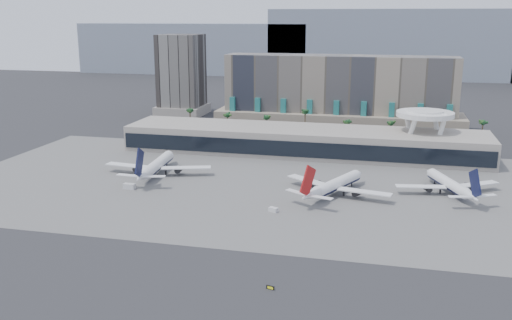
% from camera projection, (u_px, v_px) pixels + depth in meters
% --- Properties ---
extents(ground, '(900.00, 900.00, 0.00)m').
position_uv_depth(ground, '(246.00, 238.00, 168.70)').
color(ground, '#232326').
rests_on(ground, ground).
extents(apron_pad, '(260.00, 130.00, 0.06)m').
position_uv_depth(apron_pad, '(281.00, 185.00, 220.52)').
color(apron_pad, '#5B5B59').
rests_on(apron_pad, ground).
extents(mountain_ridge, '(680.00, 60.00, 70.00)m').
position_uv_depth(mountain_ridge, '(383.00, 49.00, 597.88)').
color(mountain_ridge, gray).
rests_on(mountain_ridge, ground).
extents(hotel, '(140.00, 30.00, 42.00)m').
position_uv_depth(hotel, '(339.00, 100.00, 326.63)').
color(hotel, gray).
rests_on(hotel, ground).
extents(office_tower, '(30.00, 30.00, 52.00)m').
position_uv_depth(office_tower, '(182.00, 80.00, 372.98)').
color(office_tower, black).
rests_on(office_tower, ground).
extents(terminal, '(170.00, 32.50, 14.50)m').
position_uv_depth(terminal, '(303.00, 140.00, 270.59)').
color(terminal, '#9F978C').
rests_on(terminal, ground).
extents(saucer_structure, '(26.00, 26.00, 21.89)m').
position_uv_depth(saucer_structure, '(425.00, 118.00, 261.00)').
color(saucer_structure, white).
rests_on(saucer_structure, ground).
extents(palm_row, '(157.80, 2.80, 13.10)m').
position_uv_depth(palm_row, '(327.00, 119.00, 301.15)').
color(palm_row, brown).
rests_on(palm_row, ground).
extents(airliner_left, '(45.05, 46.54, 16.07)m').
position_uv_depth(airliner_left, '(156.00, 165.00, 234.06)').
color(airliner_left, white).
rests_on(airliner_left, ground).
extents(airliner_centre, '(40.26, 41.46, 15.30)m').
position_uv_depth(airliner_centre, '(335.00, 185.00, 208.04)').
color(airliner_centre, white).
rests_on(airliner_centre, ground).
extents(airliner_right, '(38.13, 39.35, 14.29)m').
position_uv_depth(airliner_right, '(450.00, 184.00, 209.54)').
color(airliner_right, white).
rests_on(airliner_right, ground).
extents(service_vehicle_a, '(4.52, 2.31, 2.18)m').
position_uv_depth(service_vehicle_a, '(129.00, 186.00, 215.60)').
color(service_vehicle_a, silver).
rests_on(service_vehicle_a, ground).
extents(service_vehicle_b, '(3.44, 2.76, 1.55)m').
position_uv_depth(service_vehicle_b, '(273.00, 210.00, 190.69)').
color(service_vehicle_b, silver).
rests_on(service_vehicle_b, ground).
extents(taxiway_sign, '(2.08, 0.78, 0.94)m').
position_uv_depth(taxiway_sign, '(270.00, 288.00, 136.88)').
color(taxiway_sign, black).
rests_on(taxiway_sign, ground).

